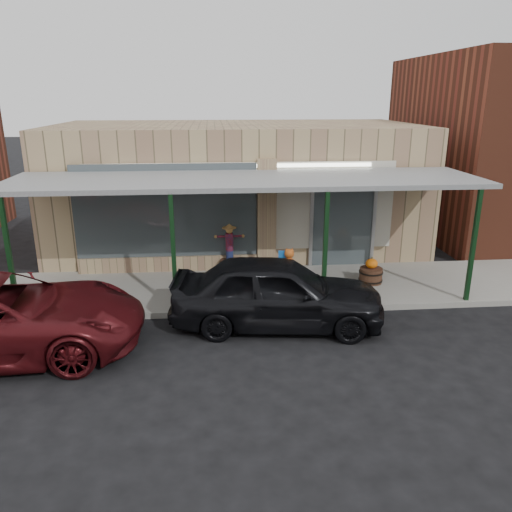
{
  "coord_description": "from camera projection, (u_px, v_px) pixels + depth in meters",
  "views": [
    {
      "loc": [
        -0.84,
        -9.08,
        5.1
      ],
      "look_at": [
        0.17,
        2.6,
        1.32
      ],
      "focal_mm": 35.0,
      "sensor_mm": 36.0,
      "label": 1
    }
  ],
  "objects": [
    {
      "name": "handicap_sign",
      "position": [
        284.0,
        269.0,
        12.27
      ],
      "size": [
        0.28,
        0.05,
        1.36
      ],
      "rotation": [
        0.0,
        0.0,
        -0.11
      ],
      "color": "gray",
      "rests_on": "sidewalk"
    },
    {
      "name": "awning",
      "position": [
        246.0,
        182.0,
        12.69
      ],
      "size": [
        12.0,
        3.0,
        3.04
      ],
      "color": "slate",
      "rests_on": "ground"
    },
    {
      "name": "parked_sedan",
      "position": [
        277.0,
        292.0,
        11.38
      ],
      "size": [
        5.02,
        2.5,
        1.65
      ],
      "rotation": [
        0.0,
        0.0,
        1.45
      ],
      "color": "black",
      "rests_on": "ground"
    },
    {
      "name": "storefront",
      "position": [
        237.0,
        186.0,
        17.34
      ],
      "size": [
        12.0,
        6.25,
        4.2
      ],
      "color": "tan",
      "rests_on": "ground"
    },
    {
      "name": "ground",
      "position": [
        259.0,
        356.0,
        10.24
      ],
      "size": [
        120.0,
        120.0,
        0.0
      ],
      "primitive_type": "plane",
      "color": "black",
      "rests_on": "ground"
    },
    {
      "name": "barrel_pumpkin",
      "position": [
        371.0,
        273.0,
        13.78
      ],
      "size": [
        0.71,
        0.71,
        0.74
      ],
      "rotation": [
        0.0,
        0.0,
        0.15
      ],
      "color": "#4E311F",
      "rests_on": "sidewalk"
    },
    {
      "name": "sidewalk",
      "position": [
        246.0,
        288.0,
        13.63
      ],
      "size": [
        40.0,
        3.2,
        0.15
      ],
      "primitive_type": "cube",
      "color": "gray",
      "rests_on": "ground"
    },
    {
      "name": "barrel_scarecrow",
      "position": [
        230.0,
        256.0,
        14.55
      ],
      "size": [
        0.86,
        0.72,
        1.46
      ],
      "rotation": [
        0.0,
        0.0,
        0.34
      ],
      "color": "#4E311F",
      "rests_on": "sidewalk"
    },
    {
      "name": "block_buildings_near",
      "position": [
        291.0,
        134.0,
        17.98
      ],
      "size": [
        61.0,
        8.0,
        8.0
      ],
      "color": "brown",
      "rests_on": "ground"
    }
  ]
}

